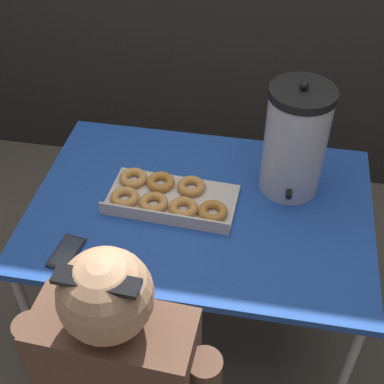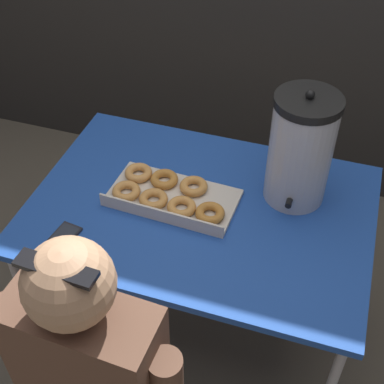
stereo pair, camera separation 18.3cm
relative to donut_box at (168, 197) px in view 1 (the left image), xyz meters
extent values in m
plane|color=brown|center=(0.12, 0.00, -0.76)|extent=(12.00, 12.00, 0.00)
cube|color=#1E479E|center=(0.12, 0.00, -0.04)|extent=(1.18, 0.82, 0.03)
cylinder|color=#ADADB2|center=(-0.43, -0.36, -0.40)|extent=(0.03, 0.03, 0.71)
cylinder|color=#ADADB2|center=(0.66, -0.36, -0.40)|extent=(0.03, 0.03, 0.71)
cylinder|color=#ADADB2|center=(-0.43, 0.37, -0.40)|extent=(0.03, 0.03, 0.71)
cylinder|color=#ADADB2|center=(0.66, 0.37, -0.40)|extent=(0.03, 0.03, 0.71)
cube|color=beige|center=(0.01, 0.01, -0.01)|extent=(0.46, 0.26, 0.02)
cube|color=beige|center=(0.01, -0.11, 0.01)|extent=(0.45, 0.03, 0.04)
torus|color=#D28F48|center=(-0.15, -0.04, 0.01)|extent=(0.11, 0.11, 0.03)
torus|color=#CF8D45|center=(-0.04, -0.05, 0.01)|extent=(0.14, 0.14, 0.03)
torus|color=#CE8C44|center=(0.06, -0.05, 0.01)|extent=(0.14, 0.14, 0.03)
torus|color=#BA7830|center=(0.16, -0.05, 0.01)|extent=(0.13, 0.13, 0.03)
torus|color=#D6934C|center=(-0.14, 0.07, 0.01)|extent=(0.13, 0.13, 0.03)
torus|color=#BC7A33|center=(-0.04, 0.06, 0.01)|extent=(0.13, 0.13, 0.03)
torus|color=#CD8B44|center=(0.07, 0.06, 0.01)|extent=(0.13, 0.13, 0.03)
cylinder|color=#B7B7BC|center=(0.41, 0.16, 0.17)|extent=(0.21, 0.21, 0.38)
cylinder|color=black|center=(0.41, 0.16, 0.37)|extent=(0.22, 0.22, 0.03)
sphere|color=black|center=(0.41, 0.16, 0.40)|extent=(0.03, 0.03, 0.03)
cylinder|color=black|center=(0.41, 0.05, 0.05)|extent=(0.02, 0.05, 0.02)
cube|color=black|center=(-0.27, -0.29, -0.02)|extent=(0.09, 0.15, 0.01)
cube|color=#2D333D|center=(-0.27, -0.29, -0.01)|extent=(0.08, 0.13, 0.00)
cube|color=brown|center=(0.01, -0.66, -0.05)|extent=(0.40, 0.20, 0.53)
sphere|color=tan|center=(0.01, -0.66, 0.32)|extent=(0.22, 0.22, 0.22)
cube|color=black|center=(0.01, -0.69, 0.41)|extent=(0.19, 0.06, 0.01)
cylinder|color=brown|center=(-0.21, -0.65, -0.08)|extent=(0.09, 0.09, 0.43)
camera|label=1|loc=(0.32, -1.32, 1.28)|focal=50.00mm
camera|label=2|loc=(0.50, -1.28, 1.28)|focal=50.00mm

